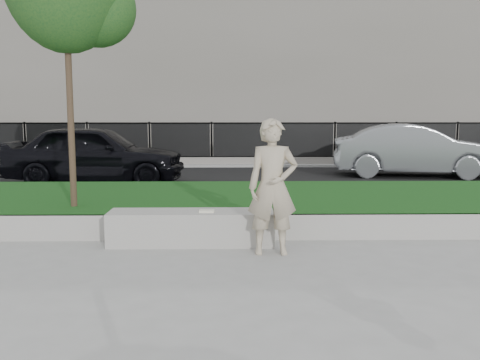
{
  "coord_description": "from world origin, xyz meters",
  "views": [
    {
      "loc": [
        0.1,
        -7.04,
        1.97
      ],
      "look_at": [
        0.24,
        1.2,
        0.92
      ],
      "focal_mm": 40.0,
      "sensor_mm": 36.0,
      "label": 1
    }
  ],
  "objects_px": {
    "stone_bench": "(192,228)",
    "car_dark": "(95,154)",
    "car_silver": "(414,150)",
    "book": "(207,211)",
    "man": "(273,187)"
  },
  "relations": [
    {
      "from": "stone_bench",
      "to": "car_dark",
      "type": "xyz_separation_m",
      "value": [
        -3.05,
        6.49,
        0.59
      ]
    },
    {
      "from": "car_silver",
      "to": "book",
      "type": "bearing_deg",
      "value": 153.66
    },
    {
      "from": "car_dark",
      "to": "car_silver",
      "type": "distance_m",
      "value": 9.25
    },
    {
      "from": "car_dark",
      "to": "car_silver",
      "type": "bearing_deg",
      "value": -78.83
    },
    {
      "from": "stone_bench",
      "to": "man",
      "type": "bearing_deg",
      "value": -25.22
    },
    {
      "from": "car_dark",
      "to": "car_silver",
      "type": "relative_size",
      "value": 0.99
    },
    {
      "from": "man",
      "to": "stone_bench",
      "type": "bearing_deg",
      "value": 154.25
    },
    {
      "from": "stone_bench",
      "to": "car_dark",
      "type": "distance_m",
      "value": 7.2
    },
    {
      "from": "car_silver",
      "to": "stone_bench",
      "type": "bearing_deg",
      "value": 152.38
    },
    {
      "from": "man",
      "to": "car_silver",
      "type": "bearing_deg",
      "value": 59.66
    },
    {
      "from": "stone_bench",
      "to": "man",
      "type": "xyz_separation_m",
      "value": [
        1.17,
        -0.55,
        0.69
      ]
    },
    {
      "from": "car_dark",
      "to": "stone_bench",
      "type": "bearing_deg",
      "value": -153.21
    },
    {
      "from": "car_dark",
      "to": "car_silver",
      "type": "xyz_separation_m",
      "value": [
        9.12,
        1.53,
        -0.02
      ]
    },
    {
      "from": "man",
      "to": "car_silver",
      "type": "xyz_separation_m",
      "value": [
        4.91,
        8.57,
        -0.12
      ]
    },
    {
      "from": "man",
      "to": "car_dark",
      "type": "distance_m",
      "value": 8.21
    }
  ]
}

